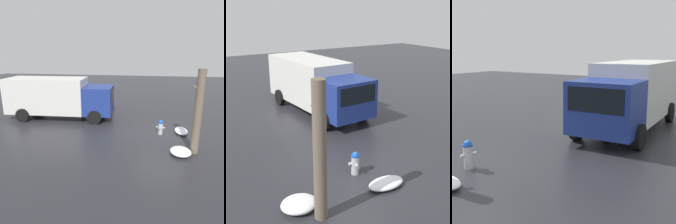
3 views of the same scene
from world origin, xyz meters
The scene contains 4 objects.
ground_plane centered at (0.00, 0.00, 0.00)m, with size 60.00×60.00×0.00m, color #28282D.
fire_hydrant centered at (0.00, 0.00, 0.43)m, with size 0.48×0.38×0.83m.
delivery_truck centered at (6.93, -2.15, 1.55)m, with size 7.38×2.91×2.81m.
pedestrian centered at (5.14, -1.85, 0.98)m, with size 0.39×0.39×1.79m.
Camera 3 is at (-5.56, -6.85, 3.32)m, focal length 50.00 mm.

